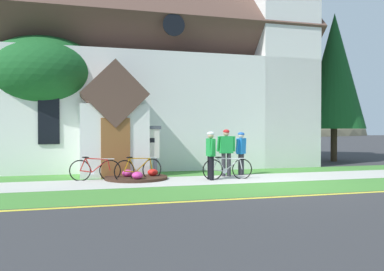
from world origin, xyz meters
TOP-DOWN VIEW (x-y plane):
  - ground at (0.00, 4.00)m, footprint 140.00×140.00m
  - sidewalk_slab at (-2.02, 1.62)m, footprint 32.00×2.22m
  - grass_verge at (-2.02, -0.67)m, footprint 32.00×2.35m
  - church_lawn at (-2.02, 3.64)m, footprint 24.00×1.83m
  - curb_paint_stripe at (-2.02, -1.99)m, footprint 28.00×0.16m
  - church_building at (-1.62, 8.82)m, footprint 14.07×10.95m
  - church_sign at (-3.81, 3.04)m, footprint 1.96×0.19m
  - flower_bed at (-3.79, 2.46)m, footprint 2.13×2.13m
  - bicycle_white at (-3.79, 2.09)m, footprint 1.67×0.64m
  - bicycle_blue at (-0.82, 1.62)m, footprint 1.75×0.17m
  - bicycle_black at (-5.18, 2.46)m, footprint 1.67×0.36m
  - cyclist_in_yellow_jersey at (-1.42, 1.60)m, footprint 0.26×0.70m
  - cyclist_in_green_jersey at (0.11, 2.65)m, footprint 0.53×0.50m
  - cyclist_in_blue_jersey at (-0.57, 2.39)m, footprint 0.67×0.29m
  - roadside_conifer at (7.24, 7.11)m, footprint 3.18×3.18m
  - yard_deciduous_tree at (-7.06, 6.32)m, footprint 4.93×4.93m
  - distant_hill at (14.87, 83.11)m, footprint 106.57×49.27m

SIDE VIEW (x-z plane):
  - ground at x=0.00m, z-range 0.00..0.00m
  - distant_hill at x=14.87m, z-range -11.07..11.07m
  - curb_paint_stripe at x=-2.02m, z-range 0.00..0.01m
  - grass_verge at x=-2.02m, z-range 0.00..0.01m
  - church_lawn at x=-2.02m, z-range 0.00..0.01m
  - sidewalk_slab at x=-2.02m, z-range 0.00..0.01m
  - flower_bed at x=-3.79m, z-range -0.08..0.26m
  - bicycle_blue at x=-0.82m, z-range -0.03..0.77m
  - bicycle_black at x=-5.18m, z-range -0.04..0.78m
  - bicycle_white at x=-3.79m, z-range -0.04..0.79m
  - cyclist_in_green_jersey at x=0.11m, z-range 0.13..1.73m
  - cyclist_in_yellow_jersey at x=-1.42m, z-range 0.13..1.76m
  - cyclist_in_blue_jersey at x=-0.57m, z-range 0.15..1.85m
  - church_sign at x=-3.81m, z-range 0.27..2.11m
  - yard_deciduous_tree at x=-7.06m, z-range 1.11..6.59m
  - church_building at x=-1.62m, z-range -2.27..11.42m
  - roadside_conifer at x=7.24m, z-range 0.85..8.65m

